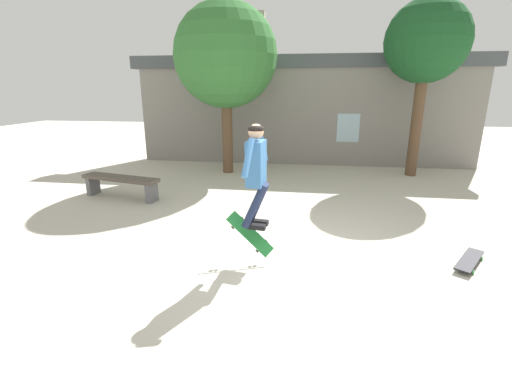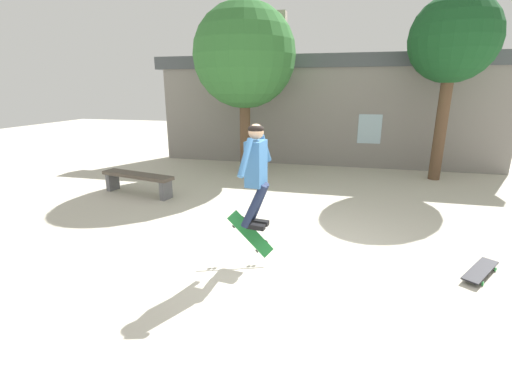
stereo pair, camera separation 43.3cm
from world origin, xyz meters
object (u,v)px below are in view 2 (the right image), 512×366
object	(u,v)px
tree_left	(244,56)
skateboard_flipping	(250,234)
park_bench	(138,179)
skater	(256,168)
tree_right	(453,41)
skateboard_resting	(480,270)

from	to	relation	value
tree_left	skateboard_flipping	world-z (taller)	tree_left
tree_left	skateboard_flipping	bearing A→B (deg)	-74.21
park_bench	skater	xyz separation A→B (m)	(3.51, -2.54, 1.04)
tree_right	tree_left	xyz separation A→B (m)	(-5.39, -0.37, -0.30)
tree_right	skater	distance (m)	7.21
skateboard_resting	tree_left	bearing A→B (deg)	-101.72
skateboard_flipping	skateboard_resting	xyz separation A→B (m)	(3.19, 0.28, -0.34)
park_bench	skateboard_resting	distance (m)	6.97
skater	skateboard_resting	distance (m)	3.39
park_bench	tree_right	bearing A→B (deg)	36.21
tree_right	tree_left	distance (m)	5.41
tree_right	park_bench	world-z (taller)	tree_right
park_bench	skateboard_resting	world-z (taller)	park_bench
skater	park_bench	bearing A→B (deg)	151.59
tree_left	skateboard_resting	xyz separation A→B (m)	(4.70, -5.05, -3.26)
tree_left	park_bench	size ratio (longest dim) A/B	2.44
tree_left	park_bench	world-z (taller)	tree_left
park_bench	skateboard_flipping	distance (m)	4.24
skater	tree_left	bearing A→B (deg)	114.10
skater	skateboard_resting	xyz separation A→B (m)	(3.09, 0.31, -1.35)
tree_right	skater	xyz separation A→B (m)	(-3.78, -5.73, -2.20)
tree_right	tree_left	size ratio (longest dim) A/B	1.00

